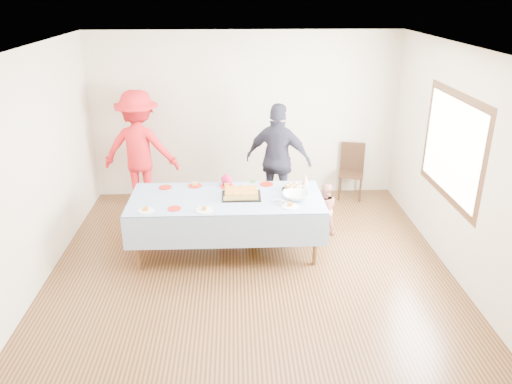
% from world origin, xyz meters
% --- Properties ---
extents(ground, '(5.00, 5.00, 0.00)m').
position_xyz_m(ground, '(0.00, 0.00, 0.00)').
color(ground, '#411F12').
rests_on(ground, ground).
extents(room_walls, '(5.04, 5.04, 2.72)m').
position_xyz_m(room_walls, '(0.05, 0.00, 1.77)').
color(room_walls, beige).
rests_on(room_walls, ground).
extents(party_table, '(2.50, 1.10, 0.78)m').
position_xyz_m(party_table, '(-0.29, 0.45, 0.72)').
color(party_table, '#52321C').
rests_on(party_table, ground).
extents(birthday_cake, '(0.50, 0.39, 0.09)m').
position_xyz_m(birthday_cake, '(-0.10, 0.47, 0.82)').
color(birthday_cake, black).
rests_on(birthday_cake, party_table).
extents(rolls_tray, '(0.30, 0.30, 0.09)m').
position_xyz_m(rolls_tray, '(0.60, 0.66, 0.82)').
color(rolls_tray, black).
rests_on(rolls_tray, party_table).
extents(punch_bowl, '(0.34, 0.34, 0.08)m').
position_xyz_m(punch_bowl, '(0.60, 0.35, 0.82)').
color(punch_bowl, silver).
rests_on(punch_bowl, party_table).
extents(party_hat, '(0.10, 0.10, 0.17)m').
position_xyz_m(party_hat, '(0.79, 0.86, 0.86)').
color(party_hat, silver).
rests_on(party_hat, party_table).
extents(fork_pile, '(0.24, 0.18, 0.07)m').
position_xyz_m(fork_pile, '(0.40, 0.25, 0.81)').
color(fork_pile, white).
rests_on(fork_pile, party_table).
extents(plate_red_far_a, '(0.17, 0.17, 0.01)m').
position_xyz_m(plate_red_far_a, '(-1.13, 0.81, 0.79)').
color(plate_red_far_a, red).
rests_on(plate_red_far_a, party_table).
extents(plate_red_far_b, '(0.19, 0.19, 0.01)m').
position_xyz_m(plate_red_far_b, '(-0.73, 0.86, 0.79)').
color(plate_red_far_b, red).
rests_on(plate_red_far_b, party_table).
extents(plate_red_far_c, '(0.19, 0.19, 0.01)m').
position_xyz_m(plate_red_far_c, '(-0.29, 0.82, 0.79)').
color(plate_red_far_c, red).
rests_on(plate_red_far_c, party_table).
extents(plate_red_far_d, '(0.18, 0.18, 0.01)m').
position_xyz_m(plate_red_far_d, '(0.26, 0.87, 0.79)').
color(plate_red_far_d, red).
rests_on(plate_red_far_d, party_table).
extents(plate_red_near, '(0.16, 0.16, 0.01)m').
position_xyz_m(plate_red_near, '(-0.93, 0.11, 0.79)').
color(plate_red_near, red).
rests_on(plate_red_near, party_table).
extents(plate_white_left, '(0.20, 0.20, 0.01)m').
position_xyz_m(plate_white_left, '(-1.27, 0.06, 0.79)').
color(plate_white_left, white).
rests_on(plate_white_left, party_table).
extents(plate_white_mid, '(0.21, 0.21, 0.01)m').
position_xyz_m(plate_white_mid, '(-0.56, 0.05, 0.79)').
color(plate_white_mid, white).
rests_on(plate_white_mid, party_table).
extents(plate_white_right, '(0.20, 0.20, 0.01)m').
position_xyz_m(plate_white_right, '(0.50, 0.12, 0.79)').
color(plate_white_right, white).
rests_on(plate_white_right, party_table).
extents(dining_chair, '(0.48, 0.48, 0.91)m').
position_xyz_m(dining_chair, '(1.78, 2.27, 0.51)').
color(dining_chair, black).
rests_on(dining_chair, ground).
extents(toddler_left, '(0.37, 0.27, 0.94)m').
position_xyz_m(toddler_left, '(-0.30, 0.90, 0.47)').
color(toddler_left, '#BD174A').
rests_on(toddler_left, ground).
extents(toddler_mid, '(0.45, 0.37, 0.79)m').
position_xyz_m(toddler_mid, '(0.07, 0.98, 0.40)').
color(toddler_mid, '#316E24').
rests_on(toddler_mid, ground).
extents(toddler_right, '(0.38, 0.30, 0.76)m').
position_xyz_m(toddler_right, '(1.08, 0.90, 0.38)').
color(toddler_right, '#C1705A').
rests_on(toddler_right, ground).
extents(adult_left, '(1.28, 0.83, 1.86)m').
position_xyz_m(adult_left, '(-1.68, 2.09, 0.93)').
color(adult_left, red).
rests_on(adult_left, ground).
extents(adult_right, '(1.11, 0.78, 1.74)m').
position_xyz_m(adult_right, '(0.48, 1.63, 0.87)').
color(adult_right, '#2C2C3C').
rests_on(adult_right, ground).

